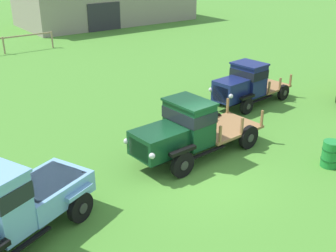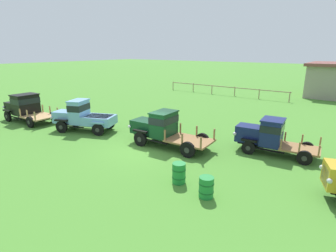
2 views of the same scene
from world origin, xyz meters
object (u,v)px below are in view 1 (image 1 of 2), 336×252
object	(u,v)px
oil_drum_near_fence	(331,154)
farm_shed	(107,0)
vintage_truck_second_in_line	(8,207)
vintage_truck_midrow_center	(185,130)
vintage_truck_far_side	(245,84)

from	to	relation	value
oil_drum_near_fence	farm_shed	bearing A→B (deg)	74.98
farm_shed	vintage_truck_second_in_line	distance (m)	33.85
vintage_truck_second_in_line	farm_shed	bearing A→B (deg)	57.10
vintage_truck_second_in_line	oil_drum_near_fence	size ratio (longest dim) A/B	5.14
farm_shed	oil_drum_near_fence	distance (m)	31.89
vintage_truck_second_in_line	vintage_truck_midrow_center	distance (m)	6.55
vintage_truck_midrow_center	oil_drum_near_fence	bearing A→B (deg)	-43.13
vintage_truck_midrow_center	vintage_truck_far_side	size ratio (longest dim) A/B	1.17
farm_shed	oil_drum_near_fence	size ratio (longest dim) A/B	18.02
farm_shed	vintage_truck_second_in_line	bearing A→B (deg)	-122.90
farm_shed	vintage_truck_far_side	xyz separation A→B (m)	(-6.24, -24.72, -1.08)
oil_drum_near_fence	vintage_truck_midrow_center	bearing A→B (deg)	136.87
vintage_truck_midrow_center	vintage_truck_far_side	bearing A→B (deg)	24.73
farm_shed	vintage_truck_second_in_line	world-z (taller)	farm_shed
vintage_truck_far_side	oil_drum_near_fence	size ratio (longest dim) A/B	4.97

